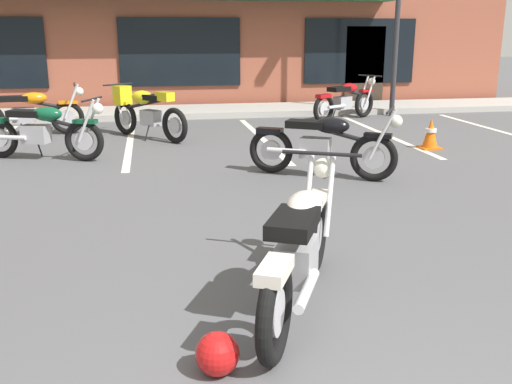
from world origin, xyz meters
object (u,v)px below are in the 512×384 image
Objects in this scene: motorcycle_black_cruiser at (323,144)px; motorcycle_orange_scrambler at (346,100)px; motorcycle_blue_standard at (29,112)px; motorcycle_cream_vintage at (145,110)px; traffic_cone at (431,134)px; motorcycle_foreground_classic at (300,247)px; helmet_on_pavement at (217,354)px; motorcycle_green_cafe_racer at (42,130)px.

motorcycle_black_cruiser and motorcycle_orange_scrambler have the same top height.
motorcycle_blue_standard and motorcycle_orange_scrambler have the same top height.
traffic_cone is (4.80, -1.97, -0.27)m from motorcycle_cream_vintage.
motorcycle_orange_scrambler is at bearing 95.39° from traffic_cone.
motorcycle_foreground_classic reaches higher than traffic_cone.
helmet_on_pavement is (0.41, -8.08, -0.40)m from motorcycle_cream_vintage.
traffic_cone is at bearing 54.31° from helmet_on_pavement.
motorcycle_blue_standard is 8.10× the size of helmet_on_pavement.
motorcycle_blue_standard reaches higher than helmet_on_pavement.
traffic_cone is (0.33, -3.50, -0.20)m from motorcycle_orange_scrambler.
motorcycle_green_cafe_racer is (0.62, -2.34, 0.00)m from motorcycle_blue_standard.
motorcycle_blue_standard is (-4.58, 4.23, 0.00)m from motorcycle_black_cruiser.
motorcycle_orange_scrambler is (2.08, 5.11, 0.00)m from motorcycle_black_cruiser.
motorcycle_green_cafe_racer is 7.77× the size of helmet_on_pavement.
motorcycle_green_cafe_racer is 6.70m from helmet_on_pavement.
helmet_on_pavement is 7.53m from traffic_cone.
motorcycle_foreground_classic is 6.24m from motorcycle_green_cafe_racer.
traffic_cone is (6.38, -0.28, -0.20)m from motorcycle_green_cafe_racer.
helmet_on_pavement is at bearing -113.76° from motorcycle_black_cruiser.
motorcycle_black_cruiser is 5.52m from motorcycle_orange_scrambler.
motorcycle_orange_scrambler is (3.38, 8.87, 0.00)m from motorcycle_foreground_classic.
motorcycle_orange_scrambler is at bearing 67.10° from helmet_on_pavement.
motorcycle_green_cafe_racer is (-3.97, 1.89, 0.00)m from motorcycle_black_cruiser.
motorcycle_green_cafe_racer is at bearing 115.28° from motorcycle_foreground_classic.
motorcycle_blue_standard is at bearing -172.46° from motorcycle_orange_scrambler.
motorcycle_foreground_classic is 1.06m from helmet_on_pavement.
motorcycle_foreground_classic is 7.52× the size of helmet_on_pavement.
motorcycle_black_cruiser is 0.93× the size of motorcycle_green_cafe_racer.
motorcycle_black_cruiser is 4.39m from motorcycle_green_cafe_racer.
motorcycle_black_cruiser is 3.56× the size of traffic_cone.
motorcycle_cream_vintage reaches higher than helmet_on_pavement.
motorcycle_cream_vintage is at bearing 123.75° from motorcycle_black_cruiser.
helmet_on_pavement is 0.49× the size of traffic_cone.
motorcycle_cream_vintage is (-1.09, 7.34, 0.07)m from motorcycle_foreground_classic.
motorcycle_black_cruiser is at bearing -56.25° from motorcycle_cream_vintage.
motorcycle_green_cafe_racer is 6.39m from traffic_cone.
motorcycle_cream_vintage is 5.20m from traffic_cone.
motorcycle_foreground_classic and motorcycle_orange_scrambler have the same top height.
helmet_on_pavement is at bearing -72.73° from motorcycle_green_cafe_racer.
motorcycle_foreground_classic is 1.04× the size of motorcycle_black_cruiser.
motorcycle_black_cruiser is at bearing -42.71° from motorcycle_blue_standard.
motorcycle_green_cafe_racer is (-2.67, 5.65, 0.00)m from motorcycle_foreground_classic.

